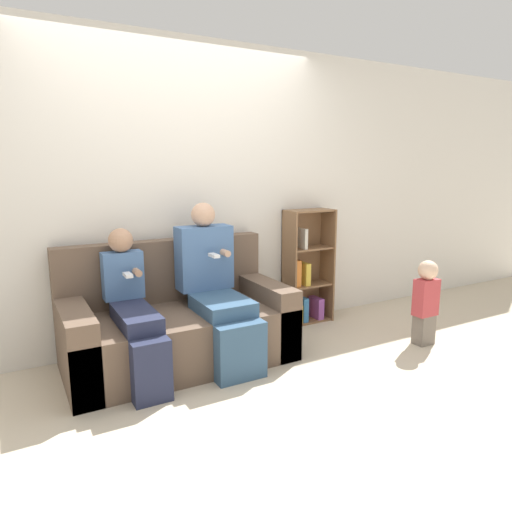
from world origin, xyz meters
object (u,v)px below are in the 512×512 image
Objects in this scene: child_seated at (134,307)px; toddler_standing at (426,300)px; couch at (178,326)px; adult_seated at (215,282)px; bookshelf at (305,274)px.

child_seated is 2.41m from toddler_standing.
child_seated reaches higher than couch.
toddler_standing is at bearing -19.48° from adult_seated.
child_seated is 1.44× the size of toddler_standing.
child_seated reaches higher than toddler_standing.
child_seated is (-0.65, -0.04, -0.09)m from adult_seated.
toddler_standing is at bearing -19.08° from couch.
bookshelf is at bearing 12.67° from couch.
couch is at bearing -167.33° from bookshelf.
bookshelf is at bearing 14.06° from child_seated.
bookshelf is (1.42, 0.32, 0.19)m from couch.
adult_seated is at bearing -16.65° from couch.
couch is 0.45m from adult_seated.
adult_seated is (0.28, -0.08, 0.34)m from couch.
bookshelf is (1.79, 0.45, -0.06)m from child_seated.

